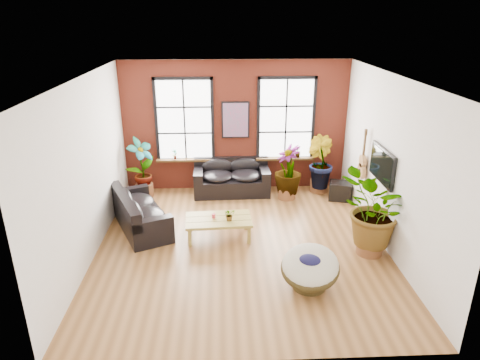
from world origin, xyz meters
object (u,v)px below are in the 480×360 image
object	(u,v)px
sofa_back	(231,178)
sofa_left	(138,213)
coffee_table	(219,221)
papasan_chair	(310,268)

from	to	relation	value
sofa_back	sofa_left	world-z (taller)	sofa_back
sofa_back	sofa_left	size ratio (longest dim) A/B	0.89
coffee_table	papasan_chair	distance (m)	2.50
sofa_back	coffee_table	xyz separation A→B (m)	(-0.35, -2.53, -0.02)
sofa_back	coffee_table	size ratio (longest dim) A/B	1.40
sofa_back	coffee_table	distance (m)	2.55
sofa_back	coffee_table	bearing A→B (deg)	-99.17
sofa_left	coffee_table	bearing A→B (deg)	-130.57
sofa_back	papasan_chair	size ratio (longest dim) A/B	1.51
sofa_back	sofa_left	distance (m)	2.95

